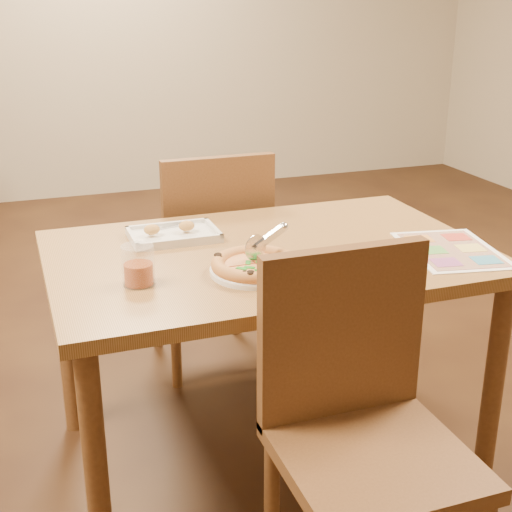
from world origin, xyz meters
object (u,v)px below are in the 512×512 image
object	(u,v)px
glass_tumbler	(138,268)
plate	(256,271)
dining_table	(268,276)
pizza	(256,265)
menu	(451,250)
appetizer_tray	(173,235)
chair_near	(357,394)
pizza_cutter	(265,240)
chair_far	(213,238)

from	to	relation	value
glass_tumbler	plate	bearing A→B (deg)	-4.77
dining_table	pizza	size ratio (longest dim) A/B	5.25
pizza	menu	size ratio (longest dim) A/B	0.68
dining_table	appetizer_tray	size ratio (longest dim) A/B	4.74
chair_near	pizza_cutter	size ratio (longest dim) A/B	3.37
dining_table	plate	world-z (taller)	plate
chair_near	pizza_cutter	xyz separation A→B (m)	(-0.06, 0.47, 0.23)
plate	chair_near	bearing A→B (deg)	-77.69
chair_far	appetizer_tray	bearing A→B (deg)	58.70
plate	pizza	world-z (taller)	pizza
appetizer_tray	menu	distance (m)	0.86
chair_far	pizza_cutter	distance (m)	0.77
pizza	appetizer_tray	bearing A→B (deg)	111.61
pizza	appetizer_tray	distance (m)	0.40
chair_far	pizza	distance (m)	0.80
glass_tumbler	dining_table	bearing A→B (deg)	18.20
pizza	pizza_cutter	world-z (taller)	pizza_cutter
pizza	glass_tumbler	bearing A→B (deg)	174.57
chair_near	pizza	distance (m)	0.48
plate	glass_tumbler	world-z (taller)	glass_tumbler
dining_table	appetizer_tray	xyz separation A→B (m)	(-0.24, 0.20, 0.10)
chair_near	pizza	world-z (taller)	chair_near
menu	glass_tumbler	bearing A→B (deg)	176.90
pizza_cutter	chair_near	bearing A→B (deg)	-103.74
appetizer_tray	plate	bearing A→B (deg)	-67.94
dining_table	appetizer_tray	world-z (taller)	appetizer_tray
chair_near	menu	xyz separation A→B (m)	(0.52, 0.41, 0.16)
chair_far	chair_near	bearing A→B (deg)	90.00
dining_table	plate	size ratio (longest dim) A/B	5.08
dining_table	pizza	distance (m)	0.22
chair_near	chair_far	world-z (taller)	same
chair_far	glass_tumbler	size ratio (longest dim) A/B	4.33
dining_table	appetizer_tray	bearing A→B (deg)	140.41
pizza_cutter	glass_tumbler	bearing A→B (deg)	160.30
chair_far	glass_tumbler	xyz separation A→B (m)	(-0.42, -0.74, 0.20)
pizza_cutter	menu	distance (m)	0.58
chair_far	plate	world-z (taller)	chair_far
appetizer_tray	menu	size ratio (longest dim) A/B	0.75
chair_near	glass_tumbler	size ratio (longest dim) A/B	4.33
pizza	pizza_cutter	bearing A→B (deg)	41.01
pizza	menu	distance (m)	0.62
pizza_cutter	menu	bearing A→B (deg)	-26.16
glass_tumbler	pizza_cutter	bearing A→B (deg)	0.88
pizza	pizza_cutter	distance (m)	0.08
chair_near	plate	distance (m)	0.48
plate	appetizer_tray	bearing A→B (deg)	112.06
dining_table	menu	bearing A→B (deg)	-19.82
plate	menu	xyz separation A→B (m)	(0.62, -0.02, -0.00)
plate	pizza	distance (m)	0.02
glass_tumbler	menu	xyz separation A→B (m)	(0.94, -0.05, -0.04)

